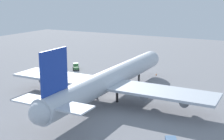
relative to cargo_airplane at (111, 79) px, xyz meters
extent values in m
plane|color=gray|center=(0.46, 0.00, -5.92)|extent=(282.38, 282.38, 0.00)
cylinder|color=silver|center=(0.46, 0.00, 0.11)|extent=(64.93, 6.19, 6.19)
sphere|color=silver|center=(32.92, 0.00, 0.11)|extent=(6.06, 6.06, 6.06)
sphere|color=silver|center=(-32.01, 0.00, 0.11)|extent=(5.26, 5.26, 5.26)
cube|color=#19389E|center=(-26.82, 0.00, 8.16)|extent=(9.09, 0.50, 9.90)
cube|color=silver|center=(-28.12, -4.94, 1.04)|extent=(5.84, 9.28, 0.36)
cube|color=silver|center=(-28.12, 4.94, 1.04)|extent=(5.84, 9.28, 0.36)
cube|color=silver|center=(-2.79, -16.84, -0.82)|extent=(11.04, 29.97, 0.70)
cube|color=silver|center=(-2.79, 16.84, -0.82)|extent=(11.04, 29.97, 0.70)
cylinder|color=gray|center=(-1.79, -12.35, -2.47)|extent=(4.95, 2.60, 2.60)
cylinder|color=gray|center=(-1.79, -23.43, -2.47)|extent=(4.95, 2.60, 2.60)
cylinder|color=gray|center=(-1.79, 12.35, -2.47)|extent=(4.95, 2.60, 2.60)
cylinder|color=gray|center=(-1.79, 23.43, -2.47)|extent=(4.95, 2.60, 2.60)
cylinder|color=black|center=(21.23, 0.00, -4.45)|extent=(0.70, 0.70, 2.94)
cylinder|color=black|center=(-2.79, -3.40, -4.45)|extent=(0.70, 0.70, 2.94)
cylinder|color=black|center=(-2.79, 3.40, -4.45)|extent=(0.70, 0.70, 2.94)
cube|color=#4C8C4C|center=(26.25, 30.95, -4.42)|extent=(2.54, 2.67, 2.03)
cube|color=#4C8C4C|center=(24.55, 29.70, -4.95)|extent=(3.42, 3.32, 0.96)
cylinder|color=black|center=(26.93, 29.99, -5.43)|extent=(0.96, 0.81, 0.98)
cylinder|color=black|center=(25.55, 31.88, -5.43)|extent=(0.96, 0.81, 0.98)
cylinder|color=black|center=(24.82, 28.44, -5.43)|extent=(0.96, 0.81, 0.98)
cylinder|color=black|center=(23.43, 30.33, -5.43)|extent=(0.96, 0.81, 0.98)
cone|color=orange|center=(32.22, -2.60, -5.56)|extent=(0.50, 0.50, 0.71)
camera|label=1|loc=(-80.42, -42.90, 24.82)|focal=50.41mm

